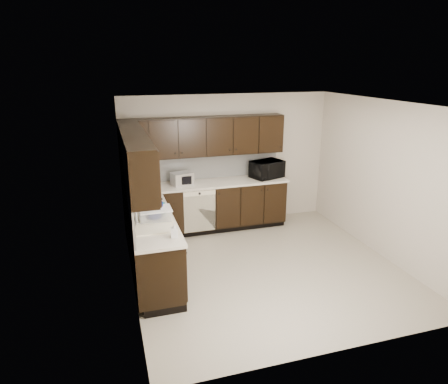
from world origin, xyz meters
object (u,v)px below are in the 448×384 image
Objects in this scene: sink at (154,228)px; blue_pitcher at (154,209)px; microwave at (267,169)px; storage_bin at (156,215)px; toaster_oven at (182,179)px.

sink is 2.84× the size of blue_pitcher.
storage_bin is at bearing -164.74° from microwave.
toaster_oven is at bearing 66.69° from sink.
microwave reaches higher than storage_bin.
microwave is 1.64× the size of toaster_oven.
microwave reaches higher than blue_pitcher.
microwave is 2.79m from blue_pitcher.
sink is 2.27× the size of toaster_oven.
storage_bin is at bearing -89.34° from blue_pitcher.
storage_bin is (0.05, 0.11, 0.14)m from sink.
blue_pitcher is at bearing 78.40° from sink.
blue_pitcher is (-0.69, -1.51, 0.03)m from toaster_oven.
sink is 1.95× the size of storage_bin.
sink is 0.19m from storage_bin.
toaster_oven is at bearing 160.99° from microwave.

